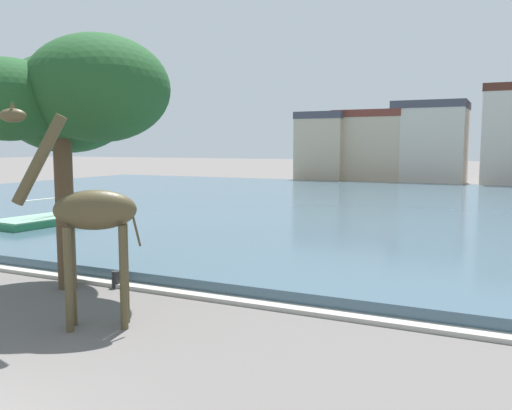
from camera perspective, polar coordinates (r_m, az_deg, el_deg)
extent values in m
cube|color=#3D5666|center=(35.96, 13.29, -0.33)|extent=(77.84, 43.88, 0.43)
cube|color=#ADA89E|center=(15.38, -4.86, -9.66)|extent=(77.84, 0.50, 0.12)
cylinder|color=#4C4228|center=(13.19, -19.22, -7.48)|extent=(0.18, 0.18, 2.45)
cylinder|color=#4C4228|center=(13.63, -18.87, -7.02)|extent=(0.18, 0.18, 2.45)
cylinder|color=#4C4228|center=(13.02, -13.84, -7.48)|extent=(0.18, 0.18, 2.45)
cylinder|color=#4C4228|center=(13.47, -13.67, -7.02)|extent=(0.18, 0.18, 2.45)
ellipsoid|color=#4C4228|center=(13.04, -16.63, -0.50)|extent=(1.97, 1.65, 0.94)
cylinder|color=#4C4228|center=(13.17, -21.92, 4.48)|extent=(1.21, 0.94, 2.09)
ellipsoid|color=#4C4228|center=(13.31, -24.31, 8.63)|extent=(0.65, 0.58, 0.31)
cone|color=#4C4228|center=(13.25, -24.45, 9.70)|extent=(0.07, 0.07, 0.18)
cone|color=#4C4228|center=(13.40, -24.27, 9.66)|extent=(0.07, 0.07, 0.18)
cylinder|color=#4C4228|center=(13.00, -12.64, -2.15)|extent=(0.25, 0.19, 0.99)
cube|color=#236B42|center=(28.95, -20.26, -1.83)|extent=(2.95, 6.59, 0.75)
ellipsoid|color=#236B42|center=(30.91, -15.87, -1.18)|extent=(2.31, 2.43, 0.71)
cube|color=gray|center=(28.90, -20.29, -1.03)|extent=(2.89, 6.46, 0.06)
cylinder|color=silver|center=(29.00, -19.76, 4.42)|extent=(0.12, 0.12, 5.52)
cylinder|color=silver|center=(28.42, -21.36, 0.57)|extent=(0.30, 2.23, 0.08)
cylinder|color=brown|center=(16.98, -19.54, -0.70)|extent=(0.53, 0.53, 4.64)
ellipsoid|color=#1E4C23|center=(16.92, -19.96, 10.37)|extent=(2.98, 2.98, 2.24)
ellipsoid|color=#1E4C23|center=(16.17, -16.30, 11.73)|extent=(4.03, 4.03, 3.02)
ellipsoid|color=#1E4C23|center=(18.10, -19.32, 10.13)|extent=(4.13, 4.13, 3.10)
ellipsoid|color=#1E4C23|center=(16.38, -24.77, 10.10)|extent=(3.00, 3.00, 2.25)
cylinder|color=#232326|center=(17.03, -14.61, -7.60)|extent=(0.24, 0.24, 0.50)
cube|color=#C6B293|center=(63.81, 7.20, 5.70)|extent=(5.49, 5.66, 7.25)
cube|color=#42424C|center=(63.90, 7.25, 9.32)|extent=(5.60, 5.78, 0.80)
cube|color=#C6B293|center=(63.40, 11.99, 5.67)|extent=(7.59, 5.71, 7.38)
cube|color=brown|center=(63.49, 12.07, 9.36)|extent=(7.74, 5.82, 0.80)
cube|color=beige|center=(62.86, 17.92, 5.86)|extent=(7.49, 6.98, 8.18)
cube|color=#42424C|center=(63.00, 18.07, 9.95)|extent=(7.64, 7.12, 0.80)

